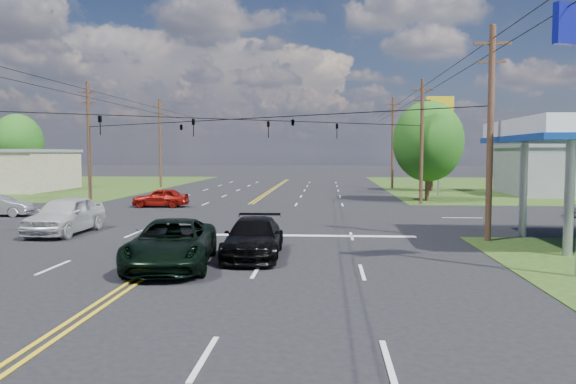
# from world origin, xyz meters

# --- Properties ---
(ground) EXTENTS (280.00, 280.00, 0.00)m
(ground) POSITION_xyz_m (0.00, 12.00, 0.00)
(ground) COLOR black
(ground) RESTS_ON ground
(stop_bar) EXTENTS (10.00, 0.50, 0.02)m
(stop_bar) POSITION_xyz_m (5.00, 4.00, 0.00)
(stop_bar) COLOR silver
(stop_bar) RESTS_ON ground
(pole_se) EXTENTS (1.60, 0.28, 9.50)m
(pole_se) POSITION_xyz_m (13.00, 3.00, 4.92)
(pole_se) COLOR #472B1E
(pole_se) RESTS_ON ground
(pole_nw) EXTENTS (1.60, 0.28, 9.50)m
(pole_nw) POSITION_xyz_m (-13.00, 21.00, 4.92)
(pole_nw) COLOR #472B1E
(pole_nw) RESTS_ON ground
(pole_ne) EXTENTS (1.60, 0.28, 9.50)m
(pole_ne) POSITION_xyz_m (13.00, 21.00, 4.92)
(pole_ne) COLOR #472B1E
(pole_ne) RESTS_ON ground
(pole_left_far) EXTENTS (1.60, 0.28, 10.00)m
(pole_left_far) POSITION_xyz_m (-13.00, 40.00, 5.17)
(pole_left_far) COLOR #472B1E
(pole_left_far) RESTS_ON ground
(pole_right_far) EXTENTS (1.60, 0.28, 10.00)m
(pole_right_far) POSITION_xyz_m (13.00, 40.00, 5.17)
(pole_right_far) COLOR #472B1E
(pole_right_far) RESTS_ON ground
(span_wire_signals) EXTENTS (26.00, 18.00, 1.13)m
(span_wire_signals) POSITION_xyz_m (0.00, 12.00, 6.00)
(span_wire_signals) COLOR black
(span_wire_signals) RESTS_ON ground
(power_lines) EXTENTS (26.04, 100.00, 0.64)m
(power_lines) POSITION_xyz_m (0.00, 10.00, 8.60)
(power_lines) COLOR black
(power_lines) RESTS_ON ground
(tree_right_a) EXTENTS (5.70, 5.70, 8.18)m
(tree_right_a) POSITION_xyz_m (14.00, 24.00, 4.87)
(tree_right_a) COLOR #472B1E
(tree_right_a) RESTS_ON ground
(tree_right_b) EXTENTS (4.94, 4.94, 7.09)m
(tree_right_b) POSITION_xyz_m (16.50, 36.00, 4.22)
(tree_right_b) COLOR #472B1E
(tree_right_b) RESTS_ON ground
(tree_far_l) EXTENTS (6.08, 6.08, 8.72)m
(tree_far_l) POSITION_xyz_m (-32.00, 44.00, 5.19)
(tree_far_l) COLOR #472B1E
(tree_far_l) RESTS_ON ground
(pickup_dkgreen) EXTENTS (3.35, 6.12, 1.63)m
(pickup_dkgreen) POSITION_xyz_m (0.50, -3.55, 0.81)
(pickup_dkgreen) COLOR black
(pickup_dkgreen) RESTS_ON ground
(suv_black) EXTENTS (2.16, 5.11, 1.47)m
(suv_black) POSITION_xyz_m (3.08, -1.52, 0.73)
(suv_black) COLOR black
(suv_black) RESTS_ON ground
(pickup_white) EXTENTS (2.31, 5.44, 1.83)m
(pickup_white) POSITION_xyz_m (-6.88, 4.00, 0.92)
(pickup_white) COLOR silver
(pickup_white) RESTS_ON ground
(sedan_red) EXTENTS (4.09, 1.77, 1.38)m
(sedan_red) POSITION_xyz_m (-6.24, 17.50, 0.69)
(sedan_red) COLOR maroon
(sedan_red) RESTS_ON ground
(polesign_ne) EXTENTS (2.50, 0.34, 9.08)m
(polesign_ne) POSITION_xyz_m (16.08, 30.00, 7.20)
(polesign_ne) COLOR #A5A5AA
(polesign_ne) RESTS_ON ground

